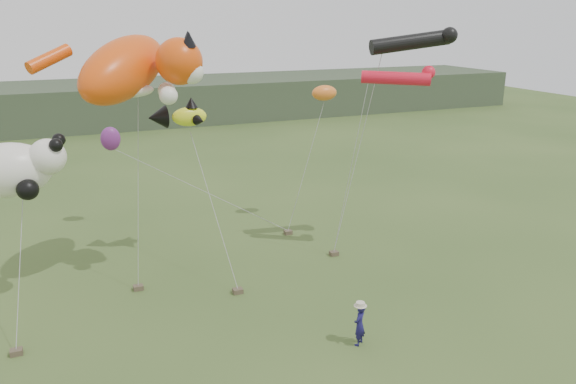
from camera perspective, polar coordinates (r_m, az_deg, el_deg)
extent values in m
plane|color=#385123|center=(19.23, -0.60, -15.20)|extent=(120.00, 120.00, 0.00)
cube|color=#2D3D28|center=(60.94, -16.71, 8.71)|extent=(90.00, 12.00, 4.00)
imported|color=#18144E|center=(19.00, 7.28, -13.23)|extent=(0.63, 0.60, 1.45)
cube|color=brown|center=(23.33, -14.96, -9.36)|extent=(0.38, 0.30, 0.19)
cube|color=brown|center=(22.39, -5.13, -9.97)|extent=(0.38, 0.30, 0.19)
cube|color=brown|center=(25.70, 4.69, -6.23)|extent=(0.38, 0.30, 0.19)
cube|color=brown|center=(20.60, -25.87, -14.41)|extent=(0.38, 0.30, 0.19)
cube|color=brown|center=(28.03, 0.00, -4.12)|extent=(0.38, 0.30, 0.19)
ellipsoid|color=#EB4B0C|center=(22.09, -16.43, 11.90)|extent=(4.96, 5.08, 3.36)
sphere|color=#EB4B0C|center=(21.43, -11.00, 12.90)|extent=(1.72, 1.72, 1.72)
cone|color=black|center=(20.98, -10.06, 15.09)|extent=(0.53, 0.65, 0.65)
cone|color=black|center=(21.95, -10.13, 15.17)|extent=(0.53, 0.62, 0.61)
sphere|color=white|center=(21.26, -9.75, 11.90)|extent=(0.86, 0.86, 0.86)
ellipsoid|color=white|center=(21.91, -15.67, 9.91)|extent=(1.68, 0.84, 0.53)
sphere|color=white|center=(20.87, -12.05, 9.56)|extent=(0.67, 0.67, 0.67)
sphere|color=white|center=(22.21, -12.22, 10.00)|extent=(0.67, 0.67, 0.67)
cylinder|color=#EB4B0C|center=(22.70, -23.11, 12.34)|extent=(1.78, 1.30, 1.04)
ellipsoid|color=yellow|center=(23.99, -9.98, 7.55)|extent=(1.59, 0.81, 0.86)
cone|color=black|center=(24.07, -13.16, 7.39)|extent=(0.85, 1.04, 0.96)
cone|color=black|center=(23.92, -9.80, 8.96)|extent=(0.54, 0.54, 0.43)
cone|color=black|center=(23.56, -8.91, 7.16)|extent=(0.57, 0.60, 0.43)
cone|color=black|center=(24.59, -9.51, 7.55)|extent=(0.57, 0.60, 0.43)
cylinder|color=black|center=(24.89, 12.31, 14.64)|extent=(3.54, 1.32, 1.05)
sphere|color=black|center=(25.35, 16.08, 15.05)|extent=(0.69, 0.69, 0.69)
cylinder|color=red|center=(24.15, 10.90, 11.29)|extent=(2.69, 1.95, 0.60)
sphere|color=red|center=(24.47, 14.08, 11.70)|extent=(0.57, 0.57, 0.57)
ellipsoid|color=white|center=(21.53, -26.43, 2.02)|extent=(2.83, 1.89, 1.89)
sphere|color=white|center=(21.06, -23.23, 3.30)|extent=(1.26, 1.26, 1.26)
sphere|color=black|center=(20.55, -22.51, 4.42)|extent=(0.46, 0.46, 0.46)
sphere|color=black|center=(21.42, -22.27, 4.93)|extent=(0.46, 0.46, 0.46)
sphere|color=black|center=(20.81, -24.93, 0.24)|extent=(0.73, 0.73, 0.73)
ellipsoid|color=orange|center=(28.18, 3.71, 10.01)|extent=(1.30, 0.76, 0.76)
ellipsoid|color=#712779|center=(29.10, -17.59, 5.18)|extent=(0.96, 0.64, 1.18)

